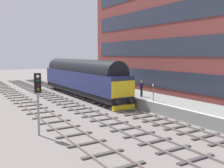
{
  "coord_description": "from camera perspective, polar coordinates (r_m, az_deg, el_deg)",
  "views": [
    {
      "loc": [
        -13.67,
        -25.26,
        5.33
      ],
      "look_at": [
        0.2,
        -2.36,
        2.27
      ],
      "focal_mm": 42.01,
      "sensor_mm": 36.0,
      "label": 1
    }
  ],
  "objects": [
    {
      "name": "ground_plane",
      "position": [
        29.21,
        -2.74,
        -4.0
      ],
      "size": [
        140.0,
        140.0,
        0.0
      ],
      "primitive_type": "plane",
      "color": "slate",
      "rests_on": "ground"
    },
    {
      "name": "track_main",
      "position": [
        29.2,
        -2.74,
        -3.9
      ],
      "size": [
        2.5,
        60.0,
        0.15
      ],
      "color": "gray",
      "rests_on": "ground"
    },
    {
      "name": "track_adjacent_west",
      "position": [
        27.76,
        -9.0,
        -4.52
      ],
      "size": [
        2.5,
        60.0,
        0.15
      ],
      "color": "slate",
      "rests_on": "ground"
    },
    {
      "name": "track_adjacent_far_west",
      "position": [
        26.62,
        -16.41,
        -5.18
      ],
      "size": [
        2.5,
        60.0,
        0.15
      ],
      "color": "gray",
      "rests_on": "ground"
    },
    {
      "name": "station_platform",
      "position": [
        30.97,
        3.12,
        -2.46
      ],
      "size": [
        4.0,
        44.0,
        1.01
      ],
      "color": "gray",
      "rests_on": "ground"
    },
    {
      "name": "station_building",
      "position": [
        35.09,
        15.5,
        13.84
      ],
      "size": [
        5.98,
        35.26,
        19.88
      ],
      "color": "brown",
      "rests_on": "ground"
    },
    {
      "name": "diesel_locomotive",
      "position": [
        33.19,
        -6.76,
        1.56
      ],
      "size": [
        2.74,
        19.65,
        4.68
      ],
      "color": "black",
      "rests_on": "ground"
    },
    {
      "name": "signal_post_near",
      "position": [
        17.61,
        -15.83,
        -2.31
      ],
      "size": [
        0.44,
        0.22,
        4.12
      ],
      "color": "gray",
      "rests_on": "ground"
    },
    {
      "name": "platform_number_sign",
      "position": [
        24.58,
        8.96,
        -1.05
      ],
      "size": [
        0.1,
        0.44,
        1.66
      ],
      "color": "slate",
      "rests_on": "station_platform"
    },
    {
      "name": "waiting_passenger",
      "position": [
        26.76,
        6.45,
        -0.69
      ],
      "size": [
        0.38,
        0.51,
        1.64
      ],
      "rotation": [
        0.0,
        0.0,
        1.45
      ],
      "color": "#252A3A",
      "rests_on": "station_platform"
    }
  ]
}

